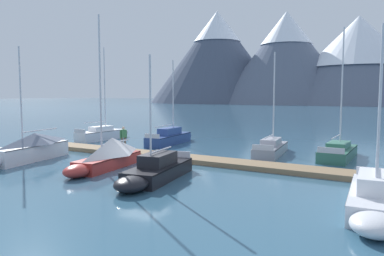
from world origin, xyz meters
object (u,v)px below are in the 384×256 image
Objects in this scene: sailboat_end_of_dock at (339,151)px; sailboat_second_berth at (27,148)px; sailboat_mid_dock_port at (171,137)px; sailboat_outer_slip at (272,147)px; sailboat_nearest_berth at (104,134)px; sailboat_mid_dock_starboard at (107,154)px; sailboat_last_slip at (376,199)px; person_on_dock at (123,136)px; sailboat_far_berth at (155,171)px.

sailboat_second_berth is at bearing -148.84° from sailboat_end_of_dock.
sailboat_mid_dock_port is 9.76m from sailboat_outer_slip.
sailboat_nearest_berth is 21.71m from sailboat_end_of_dock.
sailboat_mid_dock_starboard is 15.68m from sailboat_end_of_dock.
sailboat_outer_slip is 0.84× the size of sailboat_end_of_dock.
sailboat_second_berth is 12.69m from sailboat_mid_dock_port.
sailboat_mid_dock_port is 11.66m from sailboat_mid_dock_starboard.
sailboat_last_slip is (7.24, -11.84, 0.05)m from sailboat_outer_slip.
person_on_dock is at bearing -39.78° from sailboat_nearest_berth.
sailboat_mid_dock_port is 0.83× the size of sailboat_end_of_dock.
sailboat_far_berth is 10.17m from sailboat_last_slip.
sailboat_nearest_berth is 9.04m from person_on_dock.
sailboat_mid_dock_port is (7.43, 0.40, 0.01)m from sailboat_nearest_berth.
sailboat_outer_slip is (13.47, 10.56, -0.37)m from sailboat_second_berth.
sailboat_last_slip is (24.30, -12.97, -0.04)m from sailboat_nearest_berth.
sailboat_end_of_dock is at bearing 18.78° from person_on_dock.
sailboat_far_berth is 9.86m from person_on_dock.
sailboat_last_slip is (10.15, -0.54, 0.02)m from sailboat_far_berth.
sailboat_end_of_dock is at bearing 40.90° from sailboat_mid_dock_starboard.
sailboat_far_berth reaches higher than person_on_dock.
sailboat_nearest_berth is 14.77m from sailboat_mid_dock_starboard.
person_on_dock is at bearing 137.31° from sailboat_far_berth.
sailboat_nearest_berth reaches higher than sailboat_far_berth.
sailboat_nearest_berth is at bearing 176.21° from sailboat_outer_slip.
sailboat_mid_dock_port reaches higher than sailboat_last_slip.
sailboat_mid_dock_starboard reaches higher than sailboat_last_slip.
sailboat_far_berth is 13.91m from sailboat_end_of_dock.
person_on_dock is at bearing -94.64° from sailboat_mid_dock_port.
person_on_dock is at bearing -155.43° from sailboat_outer_slip.
sailboat_end_of_dock reaches higher than person_on_dock.
sailboat_mid_dock_starboard is (9.85, -11.01, 0.28)m from sailboat_nearest_berth.
sailboat_nearest_berth reaches higher than sailboat_outer_slip.
sailboat_mid_dock_port is 0.99× the size of sailboat_outer_slip.
sailboat_mid_dock_port reaches higher than person_on_dock.
sailboat_outer_slip is 4.65m from sailboat_end_of_dock.
sailboat_end_of_dock reaches higher than sailboat_last_slip.
sailboat_mid_dock_port is at bearing 72.40° from sailboat_second_berth.
sailboat_outer_slip is at bearing -3.79° from sailboat_nearest_berth.
person_on_dock is (-7.23, 6.66, 0.75)m from sailboat_far_berth.
sailboat_end_of_dock reaches higher than sailboat_mid_dock_starboard.
sailboat_nearest_berth is at bearing 140.22° from person_on_dock.
sailboat_nearest_berth is at bearing 151.92° from sailboat_last_slip.
sailboat_mid_dock_starboard reaches higher than sailboat_second_berth.
sailboat_nearest_berth is at bearing 131.81° from sailboat_mid_dock_starboard.
sailboat_last_slip is at bearing -77.94° from sailboat_end_of_dock.
sailboat_second_berth is 1.08× the size of sailboat_last_slip.
person_on_dock is at bearing 119.13° from sailboat_mid_dock_starboard.
sailboat_end_of_dock is at bearing 31.16° from sailboat_second_berth.
sailboat_far_berth is at bearing 176.97° from sailboat_last_slip.
sailboat_outer_slip is at bearing 75.55° from sailboat_far_berth.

